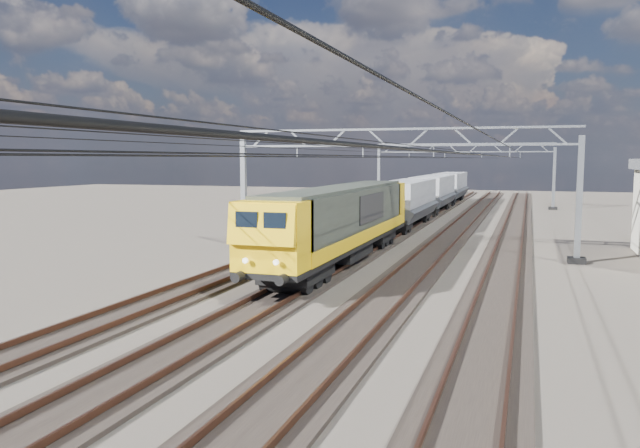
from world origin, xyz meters
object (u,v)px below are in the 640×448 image
(catenary_gantry_far, at_px, (463,172))
(hopper_wagon_mid, at_px, (433,191))
(catenary_gantry_mid, at_px, (397,186))
(locomotive, at_px, (342,219))
(hopper_wagon_third, at_px, (450,185))
(hopper_wagon_lead, at_px, (407,200))

(catenary_gantry_far, height_order, hopper_wagon_mid, catenary_gantry_far)
(catenary_gantry_mid, height_order, locomotive, catenary_gantry_mid)
(locomotive, xyz_separation_m, hopper_wagon_third, (-0.00, 46.10, -0.09))
(catenary_gantry_mid, relative_size, hopper_wagon_lead, 1.53)
(catenary_gantry_far, bearing_deg, catenary_gantry_mid, -90.00)
(hopper_wagon_lead, height_order, hopper_wagon_mid, same)
(hopper_wagon_mid, bearing_deg, locomotive, -90.00)
(catenary_gantry_far, xyz_separation_m, hopper_wagon_lead, (-2.00, -22.48, -1.67))
(hopper_wagon_lead, relative_size, hopper_wagon_third, 1.00)
(catenary_gantry_mid, height_order, catenary_gantry_far, same)
(locomotive, height_order, hopper_wagon_mid, locomotive)
(hopper_wagon_lead, distance_m, hopper_wagon_third, 28.40)
(catenary_gantry_far, relative_size, hopper_wagon_third, 1.53)
(locomotive, relative_size, hopper_wagon_lead, 1.62)
(locomotive, bearing_deg, hopper_wagon_third, 90.00)
(catenary_gantry_mid, bearing_deg, hopper_wagon_mid, 94.13)
(catenary_gantry_far, xyz_separation_m, hopper_wagon_mid, (-2.00, -8.28, -1.67))
(catenary_gantry_mid, relative_size, hopper_wagon_third, 1.53)
(locomotive, height_order, hopper_wagon_third, locomotive)
(catenary_gantry_mid, bearing_deg, hopper_wagon_lead, 98.42)
(locomotive, bearing_deg, hopper_wagon_lead, 90.00)
(catenary_gantry_mid, relative_size, locomotive, 0.94)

